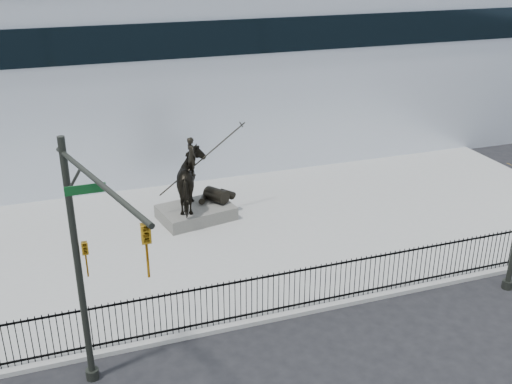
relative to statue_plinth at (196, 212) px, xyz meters
name	(u,v)px	position (x,y,z in m)	size (l,w,h in m)	color
ground	(326,332)	(1.90, -8.89, -0.43)	(120.00, 120.00, 0.00)	black
plaza	(253,232)	(1.90, -1.89, -0.36)	(30.00, 12.00, 0.15)	gray
building	(179,65)	(1.90, 11.11, 4.07)	(44.00, 14.00, 9.00)	silver
picket_fence	(311,286)	(1.90, -7.64, 0.47)	(22.10, 0.10, 1.50)	black
statue_plinth	(196,212)	(0.00, 0.00, 0.00)	(2.99, 2.06, 0.56)	#504E49
equestrian_statue	(196,181)	(0.06, 0.01, 1.46)	(3.78, 2.70, 3.25)	black
traffic_signal_left	(89,264)	(-4.85, -9.51, 3.60)	(1.52, 4.84, 7.00)	black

